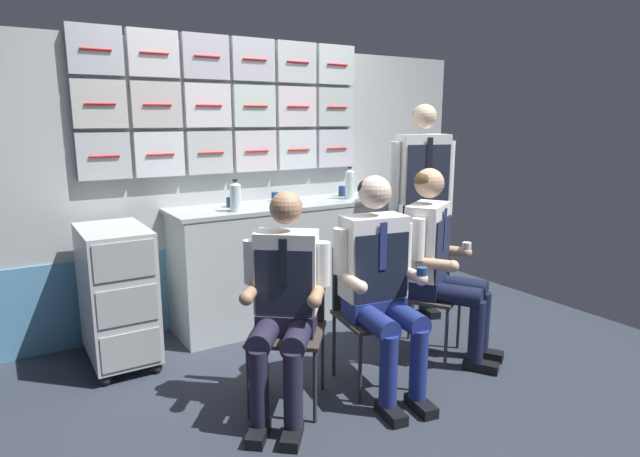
% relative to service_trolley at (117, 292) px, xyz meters
% --- Properties ---
extents(ground, '(4.80, 4.80, 0.04)m').
position_rel_service_trolley_xyz_m(ground, '(1.12, -0.94, -0.51)').
color(ground, '#292F3A').
extents(galley_bulkhead, '(4.20, 0.14, 2.20)m').
position_rel_service_trolley_xyz_m(galley_bulkhead, '(1.10, 0.43, 0.66)').
color(galley_bulkhead, '#AEB3B3').
rests_on(galley_bulkhead, ground).
extents(galley_counter, '(1.87, 0.53, 0.95)m').
position_rel_service_trolley_xyz_m(galley_counter, '(1.35, 0.15, -0.02)').
color(galley_counter, '#AAB3B2').
rests_on(galley_counter, ground).
extents(service_trolley, '(0.40, 0.65, 0.92)m').
position_rel_service_trolley_xyz_m(service_trolley, '(0.00, 0.00, 0.00)').
color(service_trolley, black).
rests_on(service_trolley, ground).
extents(folding_chair_left, '(0.56, 0.56, 0.83)m').
position_rel_service_trolley_xyz_m(folding_chair_left, '(0.76, -0.96, 0.02)').
color(folding_chair_left, '#2D2D33').
rests_on(folding_chair_left, ground).
extents(crew_member_left, '(0.61, 0.64, 1.22)m').
position_rel_service_trolley_xyz_m(crew_member_left, '(0.65, -1.09, 0.17)').
color(crew_member_left, black).
rests_on(crew_member_left, ground).
extents(folding_chair_right, '(0.46, 0.46, 0.83)m').
position_rel_service_trolley_xyz_m(folding_chair_right, '(1.27, -1.01, 0.02)').
color(folding_chair_right, '#2D2D33').
rests_on(folding_chair_right, ground).
extents(crew_member_right, '(0.52, 0.67, 1.28)m').
position_rel_service_trolley_xyz_m(crew_member_right, '(1.24, -1.16, 0.21)').
color(crew_member_right, black).
rests_on(crew_member_right, ground).
extents(folding_chair_by_counter, '(0.55, 0.55, 0.83)m').
position_rel_service_trolley_xyz_m(folding_chair_by_counter, '(1.78, -0.87, 0.02)').
color(folding_chair_by_counter, '#2D2D33').
rests_on(folding_chair_by_counter, ground).
extents(crew_member_by_counter, '(0.62, 0.70, 1.28)m').
position_rel_service_trolley_xyz_m(crew_member_by_counter, '(1.86, -1.01, 0.22)').
color(crew_member_by_counter, black).
rests_on(crew_member_by_counter, ground).
extents(crew_member_standing, '(0.52, 0.35, 1.71)m').
position_rel_service_trolley_xyz_m(crew_member_standing, '(2.27, -0.37, 0.53)').
color(crew_member_standing, black).
rests_on(crew_member_standing, ground).
extents(water_bottle_clear, '(0.07, 0.07, 0.27)m').
position_rel_service_trolley_xyz_m(water_bottle_clear, '(1.89, 0.08, 0.58)').
color(water_bottle_clear, silver).
rests_on(water_bottle_clear, galley_counter).
extents(water_bottle_tall, '(0.08, 0.08, 0.23)m').
position_rel_service_trolley_xyz_m(water_bottle_tall, '(0.85, 0.01, 0.56)').
color(water_bottle_tall, silver).
rests_on(water_bottle_tall, galley_counter).
extents(paper_cup_blue, '(0.07, 0.07, 0.07)m').
position_rel_service_trolley_xyz_m(paper_cup_blue, '(0.90, 0.21, 0.49)').
color(paper_cup_blue, navy).
rests_on(paper_cup_blue, galley_counter).
extents(coffee_cup_white, '(0.07, 0.07, 0.09)m').
position_rel_service_trolley_xyz_m(coffee_cup_white, '(1.93, 0.25, 0.50)').
color(coffee_cup_white, navy).
rests_on(coffee_cup_white, galley_counter).
extents(coffee_cup_spare, '(0.06, 0.06, 0.07)m').
position_rel_service_trolley_xyz_m(coffee_cup_spare, '(2.02, 0.02, 0.49)').
color(coffee_cup_spare, tan).
rests_on(coffee_cup_spare, galley_counter).
extents(espresso_cup_small, '(0.06, 0.06, 0.07)m').
position_rel_service_trolley_xyz_m(espresso_cup_small, '(1.32, 0.31, 0.49)').
color(espresso_cup_small, navy).
rests_on(espresso_cup_small, galley_counter).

